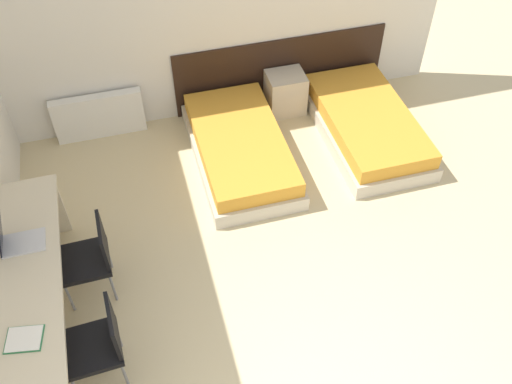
{
  "coord_description": "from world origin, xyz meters",
  "views": [
    {
      "loc": [
        -0.99,
        -1.12,
        4.5
      ],
      "look_at": [
        0.0,
        2.44,
        0.55
      ],
      "focal_mm": 40.0,
      "sensor_mm": 36.0,
      "label": 1
    }
  ],
  "objects": [
    {
      "name": "headboard_panel",
      "position": [
        0.86,
        4.41,
        0.43
      ],
      "size": [
        2.62,
        0.03,
        0.86
      ],
      "color": "black",
      "rests_on": "ground_plane"
    },
    {
      "name": "nightstand",
      "position": [
        0.86,
        4.19,
        0.26
      ],
      "size": [
        0.45,
        0.38,
        0.52
      ],
      "color": "beige",
      "rests_on": "ground_plane"
    },
    {
      "name": "bed_near_door",
      "position": [
        1.62,
        3.45,
        0.18
      ],
      "size": [
        1.0,
        1.86,
        0.37
      ],
      "color": "beige",
      "rests_on": "ground_plane"
    },
    {
      "name": "desk",
      "position": [
        -2.05,
        1.73,
        0.62
      ],
      "size": [
        0.55,
        2.46,
        0.77
      ],
      "color": "beige",
      "rests_on": "ground_plane"
    },
    {
      "name": "chair_near_notebook",
      "position": [
        -1.59,
        1.3,
        0.47
      ],
      "size": [
        0.46,
        0.46,
        0.83
      ],
      "rotation": [
        0.0,
        0.0,
        0.05
      ],
      "color": "black",
      "rests_on": "ground_plane"
    },
    {
      "name": "bed_near_window",
      "position": [
        0.1,
        3.45,
        0.18
      ],
      "size": [
        1.0,
        1.86,
        0.37
      ],
      "color": "beige",
      "rests_on": "ground_plane"
    },
    {
      "name": "open_notebook",
      "position": [
        -2.06,
        1.28,
        0.78
      ],
      "size": [
        0.3,
        0.25,
        0.02
      ],
      "rotation": [
        0.0,
        0.0,
        -0.17
      ],
      "color": "#236B3D",
      "rests_on": "desk"
    },
    {
      "name": "laptop",
      "position": [
        -2.11,
        2.19,
        0.84
      ],
      "size": [
        0.35,
        0.25,
        0.35
      ],
      "rotation": [
        0.0,
        0.0,
        -0.0
      ],
      "color": "silver",
      "rests_on": "desk"
    },
    {
      "name": "radiator",
      "position": [
        -1.36,
        4.33,
        0.28
      ],
      "size": [
        1.03,
        0.12,
        0.56
      ],
      "color": "silver",
      "rests_on": "ground_plane"
    },
    {
      "name": "wall_back",
      "position": [
        0.0,
        4.45,
        1.35
      ],
      "size": [
        5.65,
        0.05,
        2.7
      ],
      "color": "silver",
      "rests_on": "ground_plane"
    },
    {
      "name": "chair_near_laptop",
      "position": [
        -1.59,
        2.16,
        0.47
      ],
      "size": [
        0.45,
        0.45,
        0.83
      ],
      "rotation": [
        0.0,
        0.0,
        0.01
      ],
      "color": "black",
      "rests_on": "ground_plane"
    }
  ]
}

